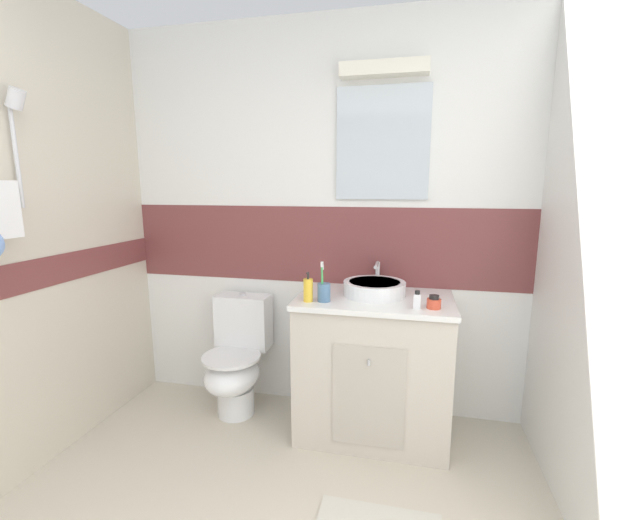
% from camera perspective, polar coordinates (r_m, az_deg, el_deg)
% --- Properties ---
extents(wall_back_tiled, '(3.20, 0.20, 2.50)m').
position_cam_1_polar(wall_back_tiled, '(2.67, 0.36, 5.64)').
color(wall_back_tiled, white).
rests_on(wall_back_tiled, ground_plane).
extents(vanity_cabinet, '(0.89, 0.57, 0.85)m').
position_cam_1_polar(vanity_cabinet, '(2.52, 7.52, -14.50)').
color(vanity_cabinet, beige).
rests_on(vanity_cabinet, ground_plane).
extents(sink_basin, '(0.36, 0.41, 0.17)m').
position_cam_1_polar(sink_basin, '(2.40, 7.67, -3.86)').
color(sink_basin, white).
rests_on(sink_basin, vanity_cabinet).
extents(toilet, '(0.37, 0.50, 0.78)m').
position_cam_1_polar(toilet, '(2.78, -11.65, -13.58)').
color(toilet, white).
rests_on(toilet, ground_plane).
extents(toothbrush_cup, '(0.07, 0.07, 0.22)m').
position_cam_1_polar(toothbrush_cup, '(2.24, 0.54, -4.40)').
color(toothbrush_cup, '#4C7299').
rests_on(toothbrush_cup, vanity_cabinet).
extents(soap_dispenser, '(0.05, 0.05, 0.17)m').
position_cam_1_polar(soap_dispenser, '(2.24, -1.68, -4.23)').
color(soap_dispenser, yellow).
rests_on(soap_dispenser, vanity_cabinet).
extents(hair_gel_jar, '(0.07, 0.07, 0.07)m').
position_cam_1_polar(hair_gel_jar, '(2.20, 15.74, -5.79)').
color(hair_gel_jar, '#D84C33').
rests_on(hair_gel_jar, vanity_cabinet).
extents(perfume_flask_small, '(0.04, 0.03, 0.10)m').
position_cam_1_polar(perfume_flask_small, '(2.17, 13.50, -5.52)').
color(perfume_flask_small, white).
rests_on(perfume_flask_small, vanity_cabinet).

